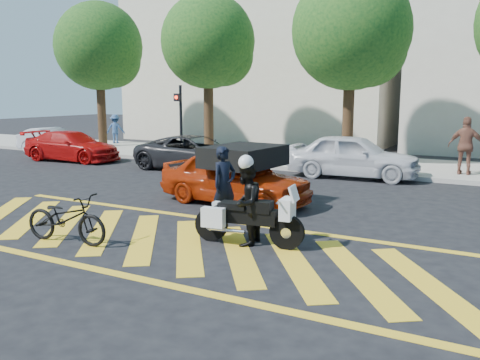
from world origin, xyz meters
The scene contains 19 objects.
ground centered at (0.00, 0.00, 0.00)m, with size 90.00×90.00×0.00m, color black.
sidewalk centered at (0.00, 12.00, 0.07)m, with size 60.00×5.00×0.15m, color #9E998E.
crosswalk centered at (-0.04, 0.00, 0.00)m, with size 12.33×4.00×0.01m.
building_left centered at (-8.00, 21.00, 5.00)m, with size 16.00×8.00×10.00m, color beige.
tree_far_left centered at (-12.87, 12.06, 5.05)m, with size 4.40×4.40×7.41m.
tree_left centered at (-6.37, 12.06, 4.99)m, with size 4.20×4.20×7.26m.
tree_center centered at (0.13, 12.06, 5.10)m, with size 4.60×4.60×7.56m.
signal_pole centered at (-6.50, 9.74, 1.92)m, with size 0.28×0.43×3.20m.
officer_bike centered at (0.24, 1.82, 0.86)m, with size 0.63×0.41×1.72m, color black.
bicycle centered at (-1.64, -1.03, 0.49)m, with size 0.65×1.86×0.98m, color black.
police_motorcycle centered at (1.48, 0.53, 0.53)m, with size 2.20×0.76×0.97m.
officer_moto centered at (1.47, 0.53, 0.80)m, with size 0.78×0.61×1.61m, color black.
red_convertible centered at (-0.49, 3.62, 0.70)m, with size 1.66×4.12×1.40m, color #9F2507.
parked_far_left centered at (-13.60, 9.20, 0.61)m, with size 1.30×3.73×1.23m, color #AFB0B7.
parked_left centered at (-10.80, 7.80, 0.63)m, with size 1.78×4.37×1.27m, color #B20B0A.
parked_mid_left centered at (-4.67, 8.12, 0.65)m, with size 2.16×4.68×1.30m, color black.
parked_mid_right centered at (1.06, 9.20, 0.75)m, with size 1.78×4.43×1.51m, color silver.
pedestrian_left centered at (-13.46, 13.48, 0.94)m, with size 1.02×0.59×1.58m, color #315287.
pedestrian_right centered at (4.46, 10.77, 1.13)m, with size 1.15×0.48×1.96m, color brown.
Camera 1 is at (5.86, -7.82, 2.88)m, focal length 38.00 mm.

